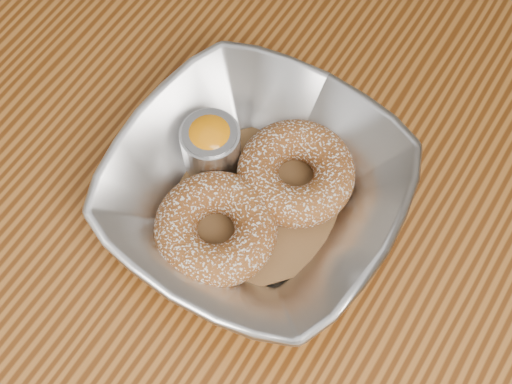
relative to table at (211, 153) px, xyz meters
The scene contains 7 objects.
ground_plane 0.65m from the table, ahead, with size 4.00×4.00×0.00m, color #565659.
table is the anchor object (origin of this frame).
serving_bowl 0.17m from the table, 34.25° to the right, with size 0.24×0.24×0.06m, color silver.
parchment 0.16m from the table, 34.25° to the right, with size 0.14×0.14×0.00m, color brown.
donut_back 0.17m from the table, 15.71° to the right, with size 0.10×0.10×0.04m, color brown.
donut_front 0.19m from the table, 51.65° to the right, with size 0.10×0.10×0.04m, color brown.
ramekin 0.15m from the table, 49.88° to the right, with size 0.05×0.05×0.05m.
Camera 1 is at (0.24, -0.29, 1.31)m, focal length 50.00 mm.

